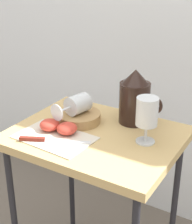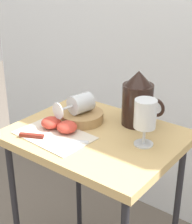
% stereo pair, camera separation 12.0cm
% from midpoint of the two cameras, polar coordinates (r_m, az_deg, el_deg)
% --- Properties ---
extents(curtain_drape, '(2.40, 0.03, 2.14)m').
position_cam_midpoint_polar(curtain_drape, '(1.62, 15.29, 16.20)').
color(curtain_drape, white).
rests_on(curtain_drape, ground_plane).
extents(table, '(0.58, 0.46, 0.70)m').
position_cam_midpoint_polar(table, '(1.27, 2.72, -6.33)').
color(table, tan).
rests_on(table, ground_plane).
extents(linen_napkin, '(0.27, 0.18, 0.00)m').
position_cam_midpoint_polar(linen_napkin, '(1.22, -3.89, -3.82)').
color(linen_napkin, beige).
rests_on(linen_napkin, table).
extents(basket_tray, '(0.16, 0.16, 0.03)m').
position_cam_midpoint_polar(basket_tray, '(1.32, 0.33, -0.81)').
color(basket_tray, '#AD8451').
rests_on(basket_tray, table).
extents(pitcher, '(0.16, 0.11, 0.20)m').
position_cam_midpoint_polar(pitcher, '(1.29, 9.36, 1.36)').
color(pitcher, black).
rests_on(pitcher, table).
extents(wine_glass_upright, '(0.07, 0.07, 0.16)m').
position_cam_midpoint_polar(wine_glass_upright, '(1.14, 10.87, -0.77)').
color(wine_glass_upright, silver).
rests_on(wine_glass_upright, table).
extents(wine_glass_tipped_near, '(0.09, 0.16, 0.07)m').
position_cam_midpoint_polar(wine_glass_tipped_near, '(1.29, 0.04, 1.27)').
color(wine_glass_tipped_near, silver).
rests_on(wine_glass_tipped_near, basket_tray).
extents(apple_half_left, '(0.07, 0.07, 0.04)m').
position_cam_midpoint_polar(apple_half_left, '(1.26, -4.50, -1.77)').
color(apple_half_left, '#CC3D2D').
rests_on(apple_half_left, linen_napkin).
extents(apple_half_right, '(0.07, 0.07, 0.04)m').
position_cam_midpoint_polar(apple_half_right, '(1.23, -1.87, -2.48)').
color(apple_half_right, '#CC3D2D').
rests_on(apple_half_right, linen_napkin).
extents(knife, '(0.22, 0.12, 0.01)m').
position_cam_midpoint_polar(knife, '(1.20, -5.63, -4.10)').
color(knife, silver).
rests_on(knife, linen_napkin).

